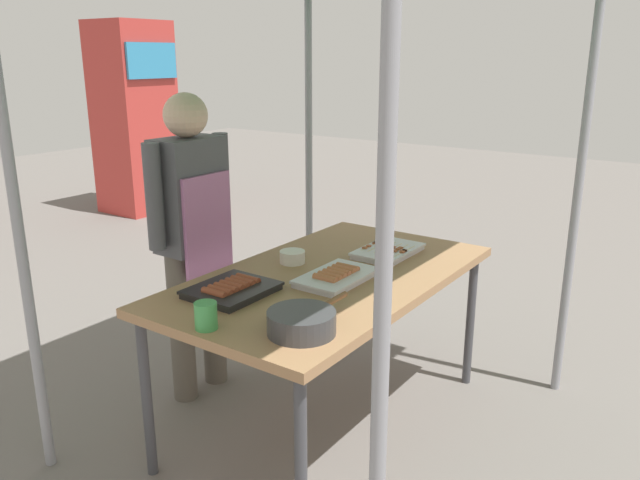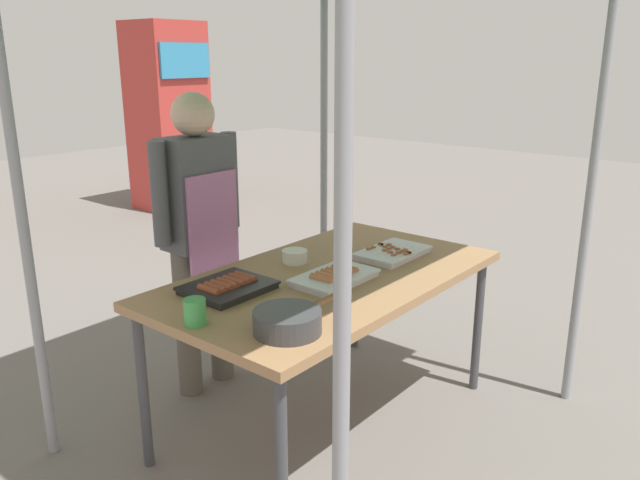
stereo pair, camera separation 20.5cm
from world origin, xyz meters
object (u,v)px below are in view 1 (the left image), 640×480
(tray_pork_links, at_px, (336,277))
(tray_meat_skewers, at_px, (388,251))
(stall_table, at_px, (329,285))
(condiment_bowl, at_px, (292,257))
(cooking_wok, at_px, (302,321))
(drink_cup_near_edge, at_px, (206,316))
(tray_grilled_sausages, at_px, (232,289))
(neighbor_stall_left, at_px, (135,118))
(vendor_woman, at_px, (193,224))

(tray_pork_links, bearing_deg, tray_meat_skewers, 0.30)
(tray_meat_skewers, bearing_deg, stall_table, 169.70)
(tray_meat_skewers, bearing_deg, condiment_bowl, 140.77)
(stall_table, bearing_deg, cooking_wok, -154.55)
(stall_table, xyz_separation_m, tray_meat_skewers, (0.40, -0.07, 0.07))
(tray_meat_skewers, xyz_separation_m, drink_cup_near_edge, (-1.14, 0.11, 0.03))
(tray_grilled_sausages, xyz_separation_m, cooking_wok, (-0.14, -0.46, 0.02))
(tray_meat_skewers, bearing_deg, neighbor_stall_left, 65.39)
(tray_grilled_sausages, height_order, tray_pork_links, tray_pork_links)
(vendor_woman, bearing_deg, tray_pork_links, 94.63)
(drink_cup_near_edge, bearing_deg, condiment_bowl, 14.57)
(vendor_woman, xyz_separation_m, neighbor_stall_left, (2.46, 3.43, 0.13))
(condiment_bowl, xyz_separation_m, vendor_woman, (-0.15, 0.49, 0.12))
(tray_grilled_sausages, distance_m, tray_pork_links, 0.46)
(cooking_wok, height_order, condiment_bowl, cooking_wok)
(stall_table, xyz_separation_m, tray_pork_links, (-0.06, -0.08, 0.07))
(tray_pork_links, height_order, neighbor_stall_left, neighbor_stall_left)
(tray_grilled_sausages, bearing_deg, tray_pork_links, -35.46)
(condiment_bowl, bearing_deg, tray_meat_skewers, -39.23)
(tray_grilled_sausages, bearing_deg, neighbor_stall_left, 55.08)
(tray_pork_links, xyz_separation_m, neighbor_stall_left, (2.40, 4.24, 0.25))
(stall_table, relative_size, drink_cup_near_edge, 16.12)
(stall_table, distance_m, drink_cup_near_edge, 0.74)
(tray_grilled_sausages, height_order, tray_meat_skewers, tray_grilled_sausages)
(tray_meat_skewers, relative_size, condiment_bowl, 3.05)
(stall_table, xyz_separation_m, cooking_wok, (-0.57, -0.27, 0.10))
(drink_cup_near_edge, bearing_deg, tray_meat_skewers, -5.32)
(vendor_woman, relative_size, neighbor_stall_left, 0.75)
(tray_pork_links, bearing_deg, condiment_bowl, 74.09)
(cooking_wok, height_order, vendor_woman, vendor_woman)
(stall_table, relative_size, tray_pork_links, 4.27)
(drink_cup_near_edge, bearing_deg, cooking_wok, -61.07)
(cooking_wok, distance_m, vendor_woman, 1.09)
(stall_table, bearing_deg, tray_pork_links, -126.21)
(tray_pork_links, distance_m, neighbor_stall_left, 4.87)
(tray_grilled_sausages, height_order, vendor_woman, vendor_woman)
(tray_grilled_sausages, xyz_separation_m, drink_cup_near_edge, (-0.30, -0.16, 0.03))
(neighbor_stall_left, bearing_deg, condiment_bowl, -120.47)
(cooking_wok, bearing_deg, condiment_bowl, 39.93)
(stall_table, relative_size, neighbor_stall_left, 0.79)
(cooking_wok, distance_m, drink_cup_near_edge, 0.34)
(tray_grilled_sausages, relative_size, condiment_bowl, 2.82)
(condiment_bowl, distance_m, drink_cup_near_edge, 0.79)
(tray_pork_links, relative_size, condiment_bowl, 3.13)
(cooking_wok, bearing_deg, vendor_woman, 65.91)
(cooking_wok, xyz_separation_m, neighbor_stall_left, (2.91, 4.43, 0.23))
(stall_table, distance_m, condiment_bowl, 0.25)
(tray_pork_links, xyz_separation_m, condiment_bowl, (0.09, 0.31, 0.01))
(condiment_bowl, relative_size, neighbor_stall_left, 0.06)
(drink_cup_near_edge, distance_m, neighbor_stall_left, 5.15)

